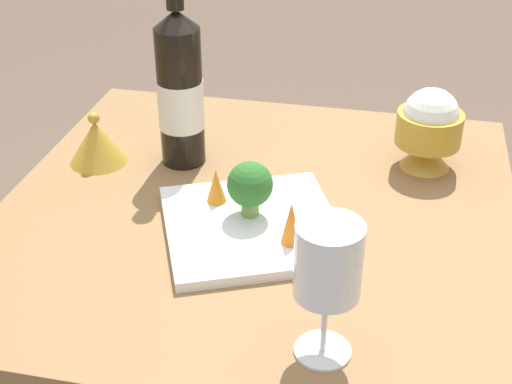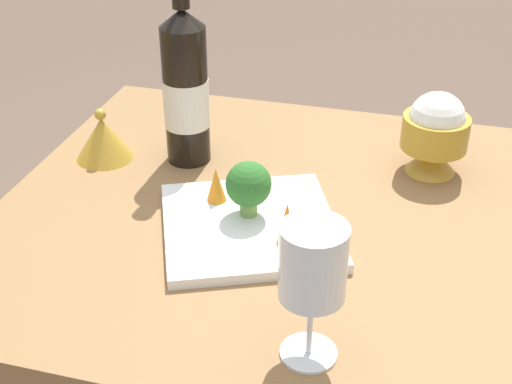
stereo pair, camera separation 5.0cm
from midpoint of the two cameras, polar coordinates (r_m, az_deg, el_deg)
The scene contains 9 objects.
dining_table at distance 1.17m, azimuth -1.23°, elevation -5.37°, with size 0.80×0.80×0.73m.
wine_bottle at distance 1.20m, azimuth -7.24°, elevation 8.09°, with size 0.08×0.08×0.34m.
wine_glass at distance 0.79m, azimuth 3.91°, elevation -5.75°, with size 0.08×0.08×0.18m.
rice_bowl at distance 1.23m, azimuth 12.42°, elevation 5.01°, with size 0.11×0.11×0.14m.
rice_bowl_lid at distance 1.27m, azimuth -13.62°, elevation 3.87°, with size 0.10×0.10×0.09m.
serving_plate at distance 1.06m, azimuth -1.70°, elevation -2.73°, with size 0.33×0.33×0.02m.
broccoli_floret at distance 1.05m, azimuth -1.95°, elevation 0.51°, with size 0.07×0.07×0.09m.
carrot_garnish_left at distance 1.00m, azimuth 1.37°, elevation -2.48°, with size 0.03×0.03×0.07m.
carrot_garnish_right at distance 1.09m, azimuth -4.48°, elevation 0.48°, with size 0.03×0.03×0.05m.
Camera 1 is at (-0.20, 0.92, 1.33)m, focal length 50.51 mm.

